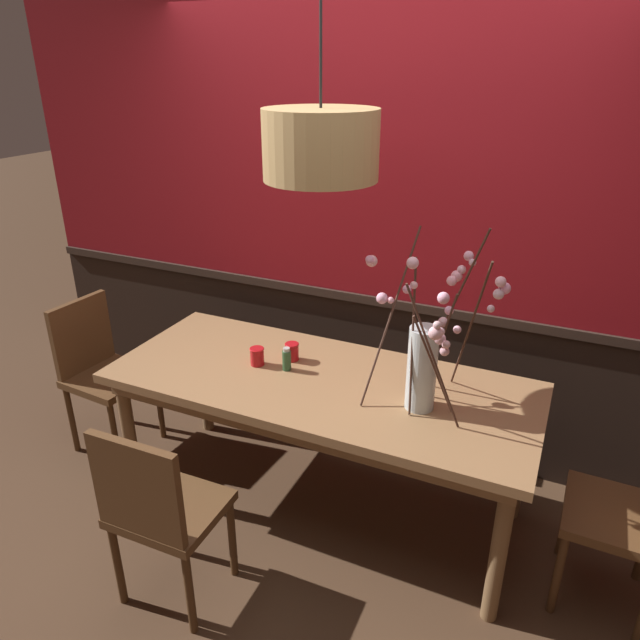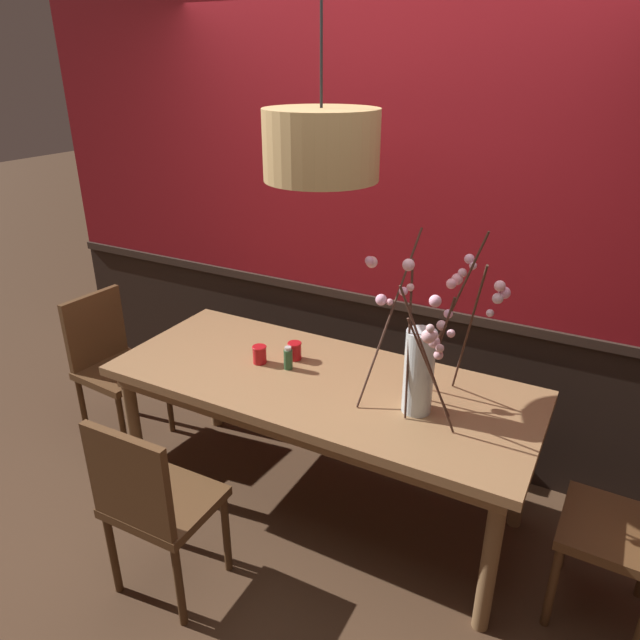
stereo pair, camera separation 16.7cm
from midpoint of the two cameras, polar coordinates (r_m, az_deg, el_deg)
name	(u,v)px [view 1 (the left image)]	position (r m, az deg, el deg)	size (l,w,h in m)	color
ground_plane	(320,502)	(3.35, -1.49, -17.33)	(24.00, 24.00, 0.00)	#4C3321
back_wall	(377,217)	(3.32, 4.15, 9.96)	(4.71, 0.14, 2.84)	black
dining_table	(320,393)	(2.94, -1.64, -7.17)	(2.10, 0.87, 0.77)	#997047
chair_head_west_end	(101,366)	(3.79, -21.74, -4.23)	(0.46, 0.46, 0.93)	brown
chair_far_side_right	(421,365)	(3.62, 8.47, -4.34)	(0.46, 0.42, 0.88)	brown
chair_head_east_end	(637,508)	(2.81, 26.93, -15.99)	(0.41, 0.43, 0.94)	brown
chair_near_side_left	(159,508)	(2.65, -17.21, -17.08)	(0.44, 0.40, 0.91)	brown
vase_with_blossoms	(426,356)	(2.58, 8.41, -3.54)	(0.63, 0.55, 0.83)	silver
candle_holder_nearer_center	(257,356)	(3.03, -7.68, -3.52)	(0.08, 0.08, 0.09)	red
candle_holder_nearer_edge	(292,352)	(3.06, -4.30, -3.10)	(0.07, 0.07, 0.09)	red
condiment_bottle	(287,359)	(2.96, -4.87, -3.86)	(0.04, 0.04, 0.12)	#2D5633
pendant_lamp	(321,145)	(2.57, -1.87, 16.62)	(0.49, 0.49, 1.10)	tan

